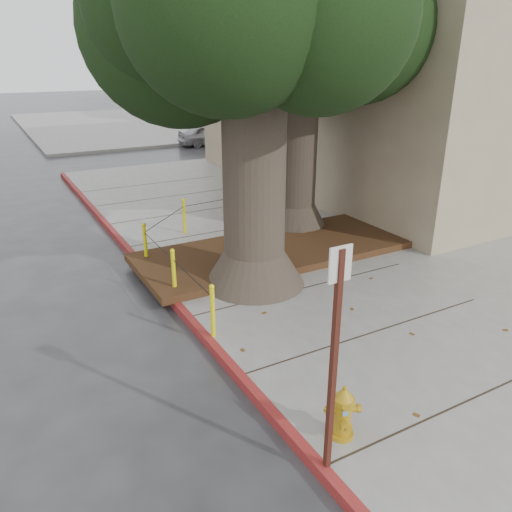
{
  "coord_description": "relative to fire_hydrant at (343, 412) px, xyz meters",
  "views": [
    {
      "loc": [
        -4.77,
        -5.43,
        4.46
      ],
      "look_at": [
        -0.7,
        1.9,
        1.1
      ],
      "focal_mm": 35.0,
      "sensor_mm": 36.0,
      "label": 1
    }
  ],
  "objects": [
    {
      "name": "tree_far",
      "position": [
        4.15,
        7.02,
        4.52
      ],
      "size": [
        4.5,
        3.8,
        7.17
      ],
      "color": "#4C3F33",
      "rests_on": "sidewalk_main"
    },
    {
      "name": "building_side_grey",
      "position": [
        23.51,
        33.7,
        5.5
      ],
      "size": [
        12.0,
        14.0,
        12.0
      ],
      "primitive_type": "cube",
      "color": "slate",
      "rests_on": "ground"
    },
    {
      "name": "curb_red",
      "position": [
        -0.49,
        4.2,
        -0.43
      ],
      "size": [
        0.14,
        26.0,
        0.16
      ],
      "primitive_type": "cube",
      "color": "maroon",
      "rests_on": "ground"
    },
    {
      "name": "sidewalk_far",
      "position": [
        7.51,
        31.7,
        -0.43
      ],
      "size": [
        16.0,
        20.0,
        0.15
      ],
      "primitive_type": "cube",
      "color": "slate",
      "rests_on": "ground"
    },
    {
      "name": "planter_bed",
      "position": [
        2.41,
        5.6,
        -0.27
      ],
      "size": [
        6.4,
        2.6,
        0.16
      ],
      "primitive_type": "cube",
      "color": "black",
      "rests_on": "sidewalk_main"
    },
    {
      "name": "sidewalk_main",
      "position": [
        7.51,
        4.2,
        -0.43
      ],
      "size": [
        16.0,
        26.0,
        0.15
      ],
      "primitive_type": "cube",
      "color": "slate",
      "rests_on": "ground"
    },
    {
      "name": "fire_hydrant",
      "position": [
        0.0,
        0.0,
        0.0
      ],
      "size": [
        0.39,
        0.39,
        0.72
      ],
      "rotation": [
        0.0,
        0.0,
        -0.41
      ],
      "color": "#BB8D13",
      "rests_on": "sidewalk_main"
    },
    {
      "name": "ground",
      "position": [
        1.51,
        1.7,
        -0.5
      ],
      "size": [
        140.0,
        140.0,
        0.0
      ],
      "primitive_type": "plane",
      "color": "#28282B",
      "rests_on": "ground"
    },
    {
      "name": "building_corner",
      "position": [
        11.51,
        10.2,
        4.5
      ],
      "size": [
        12.0,
        13.0,
        10.0
      ],
      "primitive_type": "cube",
      "color": "tan",
      "rests_on": "ground"
    },
    {
      "name": "bollard_ring",
      "position": [
        0.64,
        6.08,
        0.16
      ],
      "size": [
        3.79,
        5.39,
        0.95
      ],
      "color": "yellow",
      "rests_on": "sidewalk_main"
    },
    {
      "name": "car_red",
      "position": [
        10.17,
        20.36,
        0.03
      ],
      "size": [
        3.33,
        1.44,
        1.07
      ],
      "primitive_type": "imported",
      "rotation": [
        0.0,
        0.0,
        1.47
      ],
      "color": "maroon",
      "rests_on": "ground"
    },
    {
      "name": "building_side_white",
      "position": [
        17.51,
        27.7,
        4.0
      ],
      "size": [
        10.0,
        10.0,
        9.0
      ],
      "primitive_type": "cube",
      "color": "silver",
      "rests_on": "ground"
    },
    {
      "name": "signpost",
      "position": [
        -0.44,
        -0.3,
        1.16
      ],
      "size": [
        0.26,
        0.06,
        2.66
      ],
      "rotation": [
        0.0,
        0.0,
        0.01
      ],
      "color": "#471911",
      "rests_on": "sidewalk_main"
    },
    {
      "name": "car_silver",
      "position": [
        7.74,
        21.25,
        0.06
      ],
      "size": [
        3.4,
        1.55,
        1.13
      ],
      "primitive_type": "imported",
      "rotation": [
        0.0,
        0.0,
        1.51
      ],
      "color": "#A2A1A6",
      "rests_on": "ground"
    }
  ]
}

